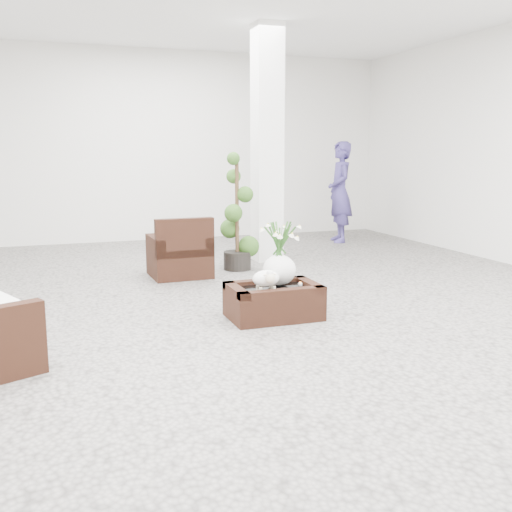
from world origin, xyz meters
name	(u,v)px	position (x,y,z in m)	size (l,w,h in m)	color
ground	(253,313)	(0.00, 0.00, 0.00)	(11.00, 11.00, 0.00)	gray
column	(267,145)	(1.20, 2.80, 1.75)	(0.40, 0.40, 3.50)	white
coffee_table	(274,303)	(0.14, -0.25, 0.16)	(0.90, 0.60, 0.31)	black
sheep_figurine	(266,280)	(0.02, -0.35, 0.42)	(0.28, 0.23, 0.21)	white
planter_narcissus	(279,246)	(0.24, -0.15, 0.71)	(0.44, 0.44, 0.80)	white
tealight	(300,284)	(0.44, -0.23, 0.33)	(0.04, 0.04, 0.03)	white
armchair	(179,246)	(-0.33, 2.07, 0.41)	(0.76, 0.73, 0.82)	black
topiary	(237,213)	(0.54, 2.24, 0.81)	(0.43, 0.43, 1.62)	#284A18
shopper	(340,192)	(3.12, 4.10, 0.92)	(0.67, 0.44, 1.84)	#3E3473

